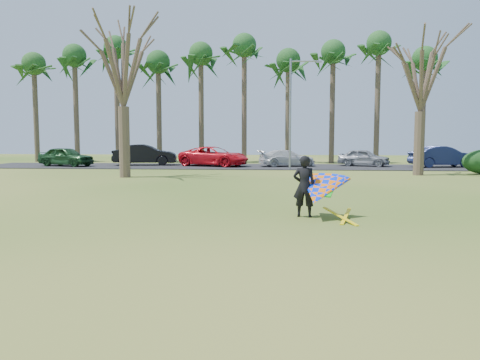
# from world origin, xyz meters

# --- Properties ---
(ground) EXTENTS (100.00, 100.00, 0.00)m
(ground) POSITION_xyz_m (0.00, 0.00, 0.00)
(ground) COLOR #205111
(ground) RESTS_ON ground
(parking_strip) EXTENTS (46.00, 7.00, 0.06)m
(parking_strip) POSITION_xyz_m (0.00, 25.00, 0.03)
(parking_strip) COLOR black
(parking_strip) RESTS_ON ground
(palm_0) EXTENTS (4.84, 4.84, 10.84)m
(palm_0) POSITION_xyz_m (-22.00, 31.00, 9.17)
(palm_0) COLOR #4C3C2D
(palm_0) RESTS_ON ground
(palm_1) EXTENTS (4.84, 4.84, 11.54)m
(palm_1) POSITION_xyz_m (-18.00, 31.00, 9.85)
(palm_1) COLOR brown
(palm_1) RESTS_ON ground
(palm_2) EXTENTS (4.84, 4.84, 12.24)m
(palm_2) POSITION_xyz_m (-14.00, 31.00, 10.52)
(palm_2) COLOR #48382B
(palm_2) RESTS_ON ground
(palm_3) EXTENTS (4.84, 4.84, 10.84)m
(palm_3) POSITION_xyz_m (-10.00, 31.00, 9.17)
(palm_3) COLOR #4C3F2E
(palm_3) RESTS_ON ground
(palm_4) EXTENTS (4.84, 4.84, 11.54)m
(palm_4) POSITION_xyz_m (-6.00, 31.00, 9.85)
(palm_4) COLOR brown
(palm_4) RESTS_ON ground
(palm_5) EXTENTS (4.84, 4.84, 12.24)m
(palm_5) POSITION_xyz_m (-2.00, 31.00, 10.52)
(palm_5) COLOR brown
(palm_5) RESTS_ON ground
(palm_6) EXTENTS (4.84, 4.84, 10.84)m
(palm_6) POSITION_xyz_m (2.00, 31.00, 9.17)
(palm_6) COLOR brown
(palm_6) RESTS_ON ground
(palm_7) EXTENTS (4.84, 4.84, 11.54)m
(palm_7) POSITION_xyz_m (6.00, 31.00, 9.85)
(palm_7) COLOR brown
(palm_7) RESTS_ON ground
(palm_8) EXTENTS (4.84, 4.84, 12.24)m
(palm_8) POSITION_xyz_m (10.00, 31.00, 10.52)
(palm_8) COLOR #483A2B
(palm_8) RESTS_ON ground
(palm_9) EXTENTS (4.84, 4.84, 10.84)m
(palm_9) POSITION_xyz_m (14.00, 31.00, 9.17)
(palm_9) COLOR #49382C
(palm_9) RESTS_ON ground
(bare_tree_left) EXTENTS (6.60, 6.60, 9.70)m
(bare_tree_left) POSITION_xyz_m (-8.00, 15.00, 6.92)
(bare_tree_left) COLOR #4F3E2F
(bare_tree_left) RESTS_ON ground
(bare_tree_right) EXTENTS (6.27, 6.27, 9.21)m
(bare_tree_right) POSITION_xyz_m (10.00, 18.00, 6.57)
(bare_tree_right) COLOR brown
(bare_tree_right) RESTS_ON ground
(streetlight) EXTENTS (2.28, 0.18, 8.00)m
(streetlight) POSITION_xyz_m (2.16, 22.00, 4.46)
(streetlight) COLOR gray
(streetlight) RESTS_ON ground
(car_0) EXTENTS (4.84, 2.93, 1.54)m
(car_0) POSITION_xyz_m (-15.89, 24.03, 0.83)
(car_0) COLOR #19401E
(car_0) RESTS_ON parking_strip
(car_1) EXTENTS (5.43, 2.61, 1.72)m
(car_1) POSITION_xyz_m (-9.91, 25.85, 0.92)
(car_1) COLOR black
(car_1) RESTS_ON parking_strip
(car_2) EXTENTS (6.19, 4.40, 1.57)m
(car_2) POSITION_xyz_m (-4.00, 25.06, 0.84)
(car_2) COLOR red
(car_2) RESTS_ON parking_strip
(car_3) EXTENTS (4.84, 2.94, 1.31)m
(car_3) POSITION_xyz_m (1.85, 25.17, 0.72)
(car_3) COLOR silver
(car_3) RESTS_ON parking_strip
(car_4) EXTENTS (4.36, 2.99, 1.38)m
(car_4) POSITION_xyz_m (8.03, 25.97, 0.75)
(car_4) COLOR gray
(car_4) RESTS_ON parking_strip
(car_5) EXTENTS (5.18, 2.63, 1.63)m
(car_5) POSITION_xyz_m (13.88, 25.17, 0.87)
(car_5) COLOR #171F46
(car_5) RESTS_ON parking_strip
(kite_flyer) EXTENTS (2.13, 2.39, 2.03)m
(kite_flyer) POSITION_xyz_m (2.35, 1.65, 0.86)
(kite_flyer) COLOR black
(kite_flyer) RESTS_ON ground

